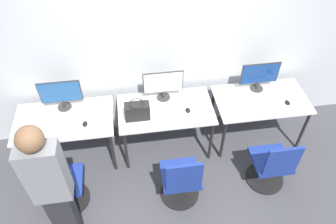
# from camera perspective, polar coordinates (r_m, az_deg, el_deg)

# --- Properties ---
(ground_plane) EXTENTS (20.00, 20.00, 0.00)m
(ground_plane) POSITION_cam_1_polar(r_m,az_deg,el_deg) (4.45, 0.26, -9.28)
(ground_plane) COLOR #3D3D42
(wall_back) EXTENTS (12.00, 0.05, 2.80)m
(wall_back) POSITION_cam_1_polar(r_m,az_deg,el_deg) (4.06, -1.42, 12.01)
(wall_back) COLOR #B7BCC1
(wall_back) RESTS_ON ground_plane
(desk_left) EXTENTS (1.19, 0.69, 0.73)m
(desk_left) POSITION_cam_1_polar(r_m,az_deg,el_deg) (4.24, -17.51, -1.93)
(desk_left) COLOR silver
(desk_left) RESTS_ON ground_plane
(monitor_left) EXTENTS (0.51, 0.18, 0.41)m
(monitor_left) POSITION_cam_1_polar(r_m,az_deg,el_deg) (4.19, -18.19, 3.03)
(monitor_left) COLOR #2D2D2D
(monitor_left) RESTS_ON desk_left
(keyboard_left) EXTENTS (0.43, 0.16, 0.02)m
(keyboard_left) POSITION_cam_1_polar(r_m,az_deg,el_deg) (4.11, -17.87, -2.16)
(keyboard_left) COLOR silver
(keyboard_left) RESTS_ON desk_left
(mouse_left) EXTENTS (0.06, 0.09, 0.03)m
(mouse_left) POSITION_cam_1_polar(r_m,az_deg,el_deg) (4.04, -14.25, -2.02)
(mouse_left) COLOR black
(mouse_left) RESTS_ON desk_left
(office_chair_left) EXTENTS (0.48, 0.48, 0.87)m
(office_chair_left) POSITION_cam_1_polar(r_m,az_deg,el_deg) (4.03, -17.66, -12.50)
(office_chair_left) COLOR black
(office_chair_left) RESTS_ON ground_plane
(person_left) EXTENTS (0.36, 0.23, 1.76)m
(person_left) POSITION_cam_1_polar(r_m,az_deg,el_deg) (3.32, -19.70, -11.95)
(person_left) COLOR #232328
(person_left) RESTS_ON ground_plane
(desk_center) EXTENTS (1.19, 0.69, 0.73)m
(desk_center) POSITION_cam_1_polar(r_m,az_deg,el_deg) (4.17, -0.41, -0.19)
(desk_center) COLOR silver
(desk_center) RESTS_ON ground_plane
(monitor_center) EXTENTS (0.51, 0.18, 0.41)m
(monitor_center) POSITION_cam_1_polar(r_m,az_deg,el_deg) (4.12, -0.84, 4.86)
(monitor_center) COLOR #2D2D2D
(monitor_center) RESTS_ON desk_center
(keyboard_center) EXTENTS (0.43, 0.16, 0.02)m
(keyboard_center) POSITION_cam_1_polar(r_m,az_deg,el_deg) (4.05, -0.27, -0.09)
(keyboard_center) COLOR silver
(keyboard_center) RESTS_ON desk_center
(mouse_center) EXTENTS (0.06, 0.09, 0.03)m
(mouse_center) POSITION_cam_1_polar(r_m,az_deg,el_deg) (4.08, 3.48, 0.30)
(mouse_center) COLOR black
(mouse_center) RESTS_ON desk_center
(office_chair_center) EXTENTS (0.48, 0.48, 0.87)m
(office_chair_center) POSITION_cam_1_polar(r_m,az_deg,el_deg) (3.90, 2.28, -12.00)
(office_chair_center) COLOR black
(office_chair_center) RESTS_ON ground_plane
(desk_right) EXTENTS (1.19, 0.69, 0.73)m
(desk_right) POSITION_cam_1_polar(r_m,az_deg,el_deg) (4.47, 15.79, 1.47)
(desk_right) COLOR silver
(desk_right) RESTS_ON ground_plane
(monitor_right) EXTENTS (0.51, 0.18, 0.41)m
(monitor_right) POSITION_cam_1_polar(r_m,az_deg,el_deg) (4.41, 15.67, 6.18)
(monitor_right) COLOR #2D2D2D
(monitor_right) RESTS_ON desk_right
(keyboard_right) EXTENTS (0.43, 0.16, 0.02)m
(keyboard_right) POSITION_cam_1_polar(r_m,az_deg,el_deg) (4.33, 16.53, 1.22)
(keyboard_right) COLOR silver
(keyboard_right) RESTS_ON desk_right
(mouse_right) EXTENTS (0.06, 0.09, 0.03)m
(mouse_right) POSITION_cam_1_polar(r_m,az_deg,el_deg) (4.44, 20.11, 1.54)
(mouse_right) COLOR black
(mouse_right) RESTS_ON desk_right
(office_chair_right) EXTENTS (0.48, 0.48, 0.87)m
(office_chair_right) POSITION_cam_1_polar(r_m,az_deg,el_deg) (4.20, 17.56, -9.02)
(office_chair_right) COLOR black
(office_chair_right) RESTS_ON ground_plane
(handbag) EXTENTS (0.30, 0.18, 0.25)m
(handbag) POSITION_cam_1_polar(r_m,az_deg,el_deg) (3.94, -5.38, 0.17)
(handbag) COLOR black
(handbag) RESTS_ON desk_center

